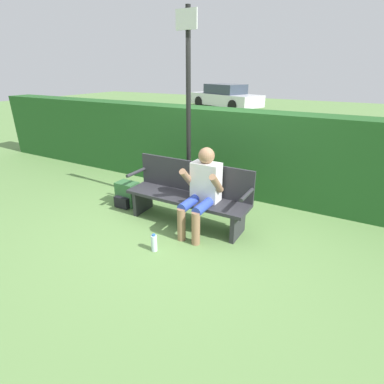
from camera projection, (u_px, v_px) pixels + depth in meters
The scene contains 8 objects.
ground_plane at pixel (187, 223), 4.45m from camera, with size 40.00×40.00×0.00m, color #668E4C.
hedge_back at pixel (229, 151), 5.41m from camera, with size 12.00×0.56×1.47m.
park_bench at pixel (189, 193), 4.33m from camera, with size 1.84×0.47×0.89m.
person_seated at pixel (202, 188), 4.02m from camera, with size 0.53×0.65×1.17m.
backpack at pixel (127, 195), 4.96m from camera, with size 0.35×0.32×0.40m.
water_bottle at pixel (154, 243), 3.73m from camera, with size 0.08×0.08×0.23m.
signpost at pixel (188, 108), 4.35m from camera, with size 0.32×0.09×2.89m.
parked_car at pixel (225, 97), 16.94m from camera, with size 4.67×3.12×1.30m.
Camera 1 is at (2.00, -3.39, 2.13)m, focal length 28.00 mm.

